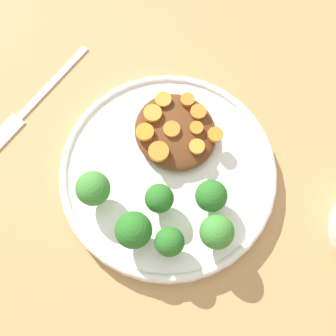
# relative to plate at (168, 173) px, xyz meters

# --- Properties ---
(ground_plane) EXTENTS (4.00, 4.00, 0.00)m
(ground_plane) POSITION_rel_plate_xyz_m (0.00, 0.00, -0.01)
(ground_plane) COLOR tan
(plate) EXTENTS (0.29, 0.29, 0.03)m
(plate) POSITION_rel_plate_xyz_m (0.00, 0.00, 0.00)
(plate) COLOR white
(plate) RESTS_ON ground_plane
(stew_mound) EXTENTS (0.12, 0.11, 0.03)m
(stew_mound) POSITION_rel_plate_xyz_m (0.04, -0.04, 0.02)
(stew_mound) COLOR #5B3319
(stew_mound) RESTS_ON plate
(broccoli_floret_0) EXTENTS (0.05, 0.05, 0.06)m
(broccoli_floret_0) POSITION_rel_plate_xyz_m (-0.05, 0.08, 0.04)
(broccoli_floret_0) COLOR #7FA85B
(broccoli_floret_0) RESTS_ON plate
(broccoli_floret_1) EXTENTS (0.04, 0.04, 0.06)m
(broccoli_floret_1) POSITION_rel_plate_xyz_m (-0.11, 0.00, 0.04)
(broccoli_floret_1) COLOR #7FA85B
(broccoli_floret_1) RESTS_ON plate
(broccoli_floret_2) EXTENTS (0.04, 0.04, 0.05)m
(broccoli_floret_2) POSITION_rel_plate_xyz_m (-0.03, 0.03, 0.04)
(broccoli_floret_2) COLOR #759E51
(broccoli_floret_2) RESTS_ON plate
(broccoli_floret_3) EXTENTS (0.04, 0.04, 0.06)m
(broccoli_floret_3) POSITION_rel_plate_xyz_m (0.02, 0.10, 0.04)
(broccoli_floret_3) COLOR #7FA85B
(broccoli_floret_3) RESTS_ON plate
(broccoli_floret_4) EXTENTS (0.04, 0.04, 0.05)m
(broccoli_floret_4) POSITION_rel_plate_xyz_m (-0.06, -0.02, 0.04)
(broccoli_floret_4) COLOR #7FA85B
(broccoli_floret_4) RESTS_ON plate
(broccoli_floret_5) EXTENTS (0.04, 0.04, 0.05)m
(broccoli_floret_5) POSITION_rel_plate_xyz_m (-0.08, 0.05, 0.04)
(broccoli_floret_5) COLOR #759E51
(broccoli_floret_5) RESTS_ON plate
(carrot_slice_0) EXTENTS (0.02, 0.02, 0.00)m
(carrot_slice_0) POSITION_rel_plate_xyz_m (0.02, -0.06, 0.03)
(carrot_slice_0) COLOR orange
(carrot_slice_0) RESTS_ON stew_mound
(carrot_slice_1) EXTENTS (0.02, 0.02, 0.01)m
(carrot_slice_1) POSITION_rel_plate_xyz_m (-0.00, -0.04, 0.03)
(carrot_slice_1) COLOR orange
(carrot_slice_1) RESTS_ON stew_mound
(carrot_slice_2) EXTENTS (0.03, 0.03, 0.01)m
(carrot_slice_2) POSITION_rel_plate_xyz_m (0.02, -0.00, 0.04)
(carrot_slice_2) COLOR orange
(carrot_slice_2) RESTS_ON stew_mound
(carrot_slice_3) EXTENTS (0.02, 0.02, 0.00)m
(carrot_slice_3) POSITION_rel_plate_xyz_m (0.04, -0.08, 0.03)
(carrot_slice_3) COLOR orange
(carrot_slice_3) RESTS_ON stew_mound
(carrot_slice_4) EXTENTS (0.02, 0.02, 0.01)m
(carrot_slice_4) POSITION_rel_plate_xyz_m (0.07, -0.02, 0.04)
(carrot_slice_4) COLOR orange
(carrot_slice_4) RESTS_ON stew_mound
(carrot_slice_5) EXTENTS (0.02, 0.02, 0.01)m
(carrot_slice_5) POSITION_rel_plate_xyz_m (0.06, -0.07, 0.03)
(carrot_slice_5) COLOR orange
(carrot_slice_5) RESTS_ON stew_mound
(carrot_slice_6) EXTENTS (0.02, 0.02, 0.00)m
(carrot_slice_6) POSITION_rel_plate_xyz_m (0.04, -0.03, 0.03)
(carrot_slice_6) COLOR orange
(carrot_slice_6) RESTS_ON stew_mound
(carrot_slice_7) EXTENTS (0.02, 0.02, 0.01)m
(carrot_slice_7) POSITION_rel_plate_xyz_m (-0.00, -0.07, 0.04)
(carrot_slice_7) COLOR orange
(carrot_slice_7) RESTS_ON stew_mound
(carrot_slice_8) EXTENTS (0.02, 0.02, 0.01)m
(carrot_slice_8) POSITION_rel_plate_xyz_m (0.05, -0.00, 0.04)
(carrot_slice_8) COLOR orange
(carrot_slice_8) RESTS_ON stew_mound
(carrot_slice_9) EXTENTS (0.02, 0.02, 0.00)m
(carrot_slice_9) POSITION_rel_plate_xyz_m (0.08, -0.05, 0.03)
(carrot_slice_9) COLOR orange
(carrot_slice_9) RESTS_ON stew_mound
(fork) EXTENTS (0.08, 0.20, 0.01)m
(fork) POSITION_rel_plate_xyz_m (0.20, 0.11, -0.01)
(fork) COLOR #BCBCBC
(fork) RESTS_ON ground_plane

